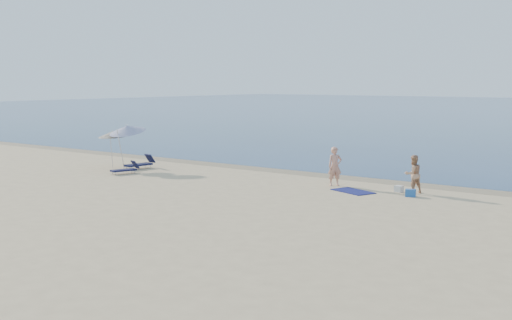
{
  "coord_description": "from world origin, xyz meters",
  "views": [
    {
      "loc": [
        16.81,
        -9.15,
        4.88
      ],
      "look_at": [
        -1.7,
        16.0,
        1.0
      ],
      "focal_mm": 45.0,
      "sensor_mm": 36.0,
      "label": 1
    }
  ],
  "objects_px": {
    "person_left": "(335,166)",
    "blue_cooler": "(411,193)",
    "person_right": "(413,174)",
    "umbrella_near": "(127,129)"
  },
  "relations": [
    {
      "from": "person_left",
      "to": "umbrella_near",
      "type": "bearing_deg",
      "value": 140.17
    },
    {
      "from": "person_left",
      "to": "blue_cooler",
      "type": "height_order",
      "value": "person_left"
    },
    {
      "from": "person_left",
      "to": "blue_cooler",
      "type": "xyz_separation_m",
      "value": [
        3.99,
        -0.58,
        -0.76
      ]
    },
    {
      "from": "person_left",
      "to": "umbrella_near",
      "type": "relative_size",
      "value": 0.69
    },
    {
      "from": "person_right",
      "to": "umbrella_near",
      "type": "relative_size",
      "value": 0.63
    },
    {
      "from": "umbrella_near",
      "to": "person_left",
      "type": "bearing_deg",
      "value": 2.73
    },
    {
      "from": "person_left",
      "to": "person_right",
      "type": "relative_size",
      "value": 1.09
    },
    {
      "from": "person_left",
      "to": "person_right",
      "type": "xyz_separation_m",
      "value": [
        3.73,
        0.26,
        -0.07
      ]
    },
    {
      "from": "person_left",
      "to": "blue_cooler",
      "type": "distance_m",
      "value": 4.1
    },
    {
      "from": "blue_cooler",
      "to": "umbrella_near",
      "type": "bearing_deg",
      "value": 165.19
    }
  ]
}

